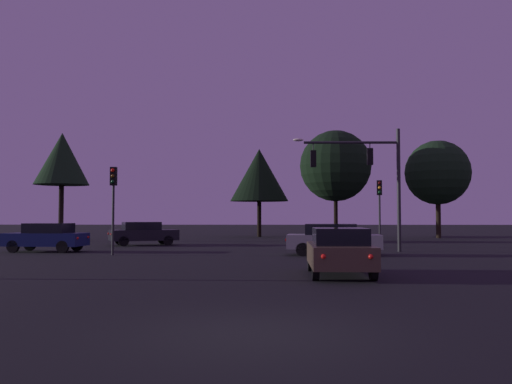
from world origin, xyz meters
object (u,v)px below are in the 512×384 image
Objects in this scene: traffic_signal_mast_arm at (368,169)px; car_far_lane at (143,233)px; tree_left_far at (62,159)px; car_crossing_right at (333,239)px; tree_right_cluster at (438,173)px; tree_behind_sign at (335,166)px; car_nearside_lane at (339,251)px; car_crossing_left at (47,237)px; traffic_light_corner_left at (380,200)px; traffic_light_corner_right at (113,193)px; tree_center_horizon at (259,175)px.

traffic_signal_mast_arm is 15.25m from car_far_lane.
car_crossing_right is at bearing -36.19° from tree_left_far.
tree_right_cluster is (30.47, 6.55, -0.56)m from tree_left_far.
tree_behind_sign is at bearing 35.82° from car_far_lane.
car_crossing_left is at bearing 142.44° from car_nearside_lane.
tree_right_cluster is at bearing 67.18° from car_nearside_lane.
tree_right_cluster is at bearing 60.43° from traffic_light_corner_left.
traffic_light_corner_right is 0.52× the size of tree_left_far.
traffic_light_corner_left is 0.87× the size of car_crossing_right.
traffic_light_corner_right is 0.92× the size of car_far_lane.
car_crossing_right is 0.57× the size of tree_left_far.
tree_behind_sign is at bearing -34.49° from tree_center_horizon.
traffic_light_corner_left is 18.31m from tree_center_horizon.
traffic_signal_mast_arm is at bearing -23.55° from car_far_lane.
tree_right_cluster reaches higher than traffic_light_corner_right.
tree_right_cluster is (12.32, 29.28, 4.88)m from car_nearside_lane.
tree_behind_sign is at bearing 83.28° from car_nearside_lane.
car_nearside_lane is 0.97× the size of car_crossing_left.
car_crossing_right is 14.18m from car_far_lane.
traffic_light_corner_left is 0.87× the size of car_far_lane.
traffic_light_corner_left is at bearing 73.94° from car_nearside_lane.
car_far_lane is at bearing -35.28° from tree_left_far.
traffic_signal_mast_arm reaches higher than car_crossing_left.
tree_right_cluster is (9.10, 2.01, -0.42)m from tree_behind_sign.
tree_right_cluster reaches higher than tree_left_far.
car_far_lane is 0.58× the size of tree_center_horizon.
car_nearside_lane is 17.83m from car_crossing_left.
tree_center_horizon is 15.79m from tree_right_cluster.
car_crossing_right is 0.52× the size of tree_behind_sign.
traffic_signal_mast_arm is at bearing -117.46° from tree_right_cluster.
tree_behind_sign reaches higher than car_crossing_left.
car_crossing_left is at bearing 150.83° from traffic_light_corner_right.
tree_left_far is (-7.61, 5.38, 5.44)m from car_far_lane.
car_nearside_lane is at bearing -106.06° from traffic_light_corner_left.
traffic_light_corner_right is 23.10m from tree_behind_sign.
traffic_light_corner_right is at bearing -167.15° from traffic_signal_mast_arm.
car_crossing_left is (-17.18, -0.56, -3.61)m from traffic_signal_mast_arm.
car_nearside_lane is 0.50× the size of tree_left_far.
tree_right_cluster is at bearing 34.84° from car_crossing_left.
tree_behind_sign is (3.21, 27.27, 5.30)m from car_nearside_lane.
traffic_light_corner_right reaches higher than car_crossing_left.
car_nearside_lane is at bearing -96.72° from tree_behind_sign.
traffic_signal_mast_arm is 1.62× the size of traffic_light_corner_left.
tree_left_far is (-18.15, 22.73, 5.44)m from car_nearside_lane.
traffic_signal_mast_arm is 4.43m from traffic_light_corner_left.
car_far_lane is at bearing -144.18° from tree_behind_sign.
traffic_signal_mast_arm is at bearing 75.08° from car_nearside_lane.
traffic_signal_mast_arm is 0.78× the size of tree_right_cluster.
traffic_light_corner_right is (-12.91, -2.94, -1.36)m from traffic_signal_mast_arm.
traffic_light_corner_right is at bearing -154.31° from traffic_light_corner_left.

